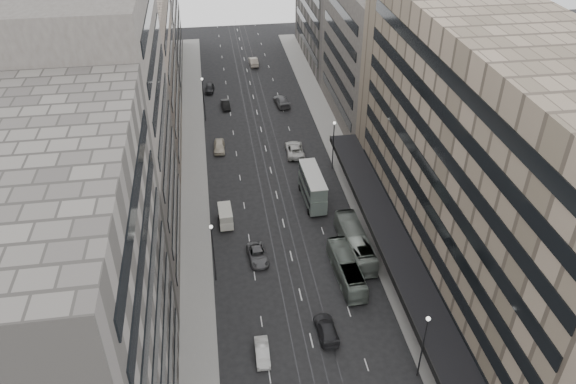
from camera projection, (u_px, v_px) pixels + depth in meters
ground at (313, 348)px, 59.32m from camera, size 220.00×220.00×0.00m
sidewalk_right at (343, 159)px, 91.47m from camera, size 4.00×125.00×0.15m
sidewalk_left at (194, 171)px, 88.49m from camera, size 4.00×125.00×0.15m
department_store at (499, 172)px, 60.15m from camera, size 19.20×60.00×30.00m
building_right_mid at (380, 54)px, 97.83m from camera, size 15.00×28.00×24.00m
building_left_a at (54, 330)px, 41.70m from camera, size 15.00×28.00×30.00m
building_left_b at (96, 136)px, 62.68m from camera, size 15.00×26.00×34.00m
building_left_c at (125, 79)px, 87.31m from camera, size 15.00×28.00×25.00m
building_left_d at (138, 9)px, 113.48m from camera, size 15.00×38.00×28.00m
lamp_right_near at (424, 340)px, 53.51m from camera, size 0.44×0.44×8.32m
lamp_right_far at (334, 140)px, 86.26m from camera, size 0.44×0.44×8.32m
lamp_left_near at (213, 247)px, 65.03m from camera, size 0.44×0.44×8.32m
lamp_left_far at (203, 94)px, 100.23m from camera, size 0.44×0.44×8.32m
bus_near at (346, 269)px, 67.47m from camera, size 2.82×10.29×2.84m
bus_far at (355, 242)px, 71.40m from camera, size 2.96×11.41×3.16m
double_decker at (313, 187)px, 80.25m from camera, size 2.89×8.73×4.73m
panel_van at (225, 216)px, 76.38m from camera, size 2.09×4.05×2.51m
sedan_1 at (262, 352)px, 57.99m from camera, size 1.50×4.09×1.34m
sedan_2 at (258, 255)px, 70.71m from camera, size 2.71×5.14×1.38m
sedan_3 at (326, 329)px, 60.50m from camera, size 2.25×5.14×1.47m
sedan_4 at (219, 146)px, 93.53m from camera, size 2.04×4.67×1.57m
sedan_5 at (226, 105)px, 107.10m from camera, size 1.74×4.28×1.38m
sedan_6 at (295, 149)px, 92.62m from camera, size 3.06×6.22×1.70m
sedan_7 at (282, 101)px, 108.08m from camera, size 2.98×6.07×1.70m
sedan_8 at (209, 88)px, 113.41m from camera, size 2.26×4.52×1.48m
sedan_9 at (254, 62)px, 125.27m from camera, size 1.93×5.16×1.69m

